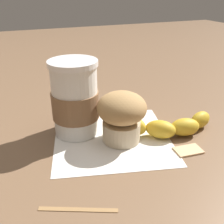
{
  "coord_description": "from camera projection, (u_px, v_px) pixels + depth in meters",
  "views": [
    {
      "loc": [
        -0.17,
        -0.42,
        0.28
      ],
      "look_at": [
        0.0,
        0.0,
        0.06
      ],
      "focal_mm": 42.0,
      "sensor_mm": 36.0,
      "label": 1
    }
  ],
  "objects": [
    {
      "name": "banana",
      "position": [
        171.0,
        126.0,
        0.53
      ],
      "size": [
        0.19,
        0.1,
        0.04
      ],
      "color": "gold",
      "rests_on": "paper_napkin"
    },
    {
      "name": "paper_napkin",
      "position": [
        112.0,
        137.0,
        0.53
      ],
      "size": [
        0.28,
        0.28,
        0.0
      ],
      "primitive_type": "cube",
      "rotation": [
        0.0,
        0.0,
        -0.26
      ],
      "color": "white",
      "rests_on": "ground_plane"
    },
    {
      "name": "muffin",
      "position": [
        122.0,
        114.0,
        0.5
      ],
      "size": [
        0.09,
        0.09,
        0.1
      ],
      "color": "beige",
      "rests_on": "paper_napkin"
    },
    {
      "name": "ground_plane",
      "position": [
        112.0,
        137.0,
        0.53
      ],
      "size": [
        3.0,
        3.0,
        0.0
      ],
      "primitive_type": "plane",
      "color": "brown"
    },
    {
      "name": "sugar_packet",
      "position": [
        188.0,
        150.0,
        0.48
      ],
      "size": [
        0.05,
        0.04,
        0.01
      ],
      "primitive_type": "cube",
      "rotation": [
        0.0,
        0.0,
        3.05
      ],
      "color": "#E0B27F",
      "rests_on": "ground_plane"
    },
    {
      "name": "coffee_cup",
      "position": [
        75.0,
        100.0,
        0.52
      ],
      "size": [
        0.09,
        0.09,
        0.15
      ],
      "color": "white",
      "rests_on": "paper_napkin"
    },
    {
      "name": "wooden_stirrer",
      "position": [
        78.0,
        209.0,
        0.36
      ],
      "size": [
        0.1,
        0.05,
        0.0
      ],
      "primitive_type": "cube",
      "rotation": [
        0.0,
        0.0,
        5.86
      ],
      "color": "#9E7547",
      "rests_on": "ground_plane"
    }
  ]
}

